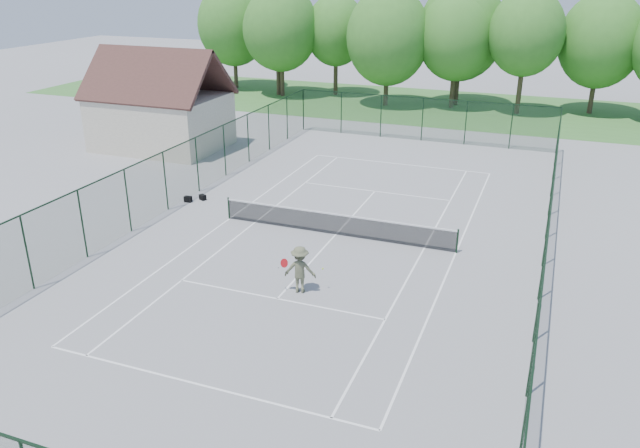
{
  "coord_description": "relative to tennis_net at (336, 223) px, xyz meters",
  "views": [
    {
      "loc": [
        8.71,
        -24.72,
        11.34
      ],
      "look_at": [
        0.0,
        -2.0,
        1.3
      ],
      "focal_mm": 35.0,
      "sensor_mm": 36.0,
      "label": 1
    }
  ],
  "objects": [
    {
      "name": "tennis_player",
      "position": [
        0.56,
        -5.56,
        0.35
      ],
      "size": [
        1.67,
        0.93,
        1.84
      ],
      "color": "#595C40",
      "rests_on": "ground"
    },
    {
      "name": "utility_building",
      "position": [
        -16.0,
        10.0,
        2.54
      ],
      "size": [
        8.6,
        6.27,
        6.63
      ],
      "color": "beige",
      "rests_on": "ground"
    },
    {
      "name": "sports_bag_a",
      "position": [
        -8.64,
        1.31,
        -0.42
      ],
      "size": [
        0.41,
        0.27,
        0.31
      ],
      "primitive_type": "cube",
      "rotation": [
        0.0,
        0.0,
        0.11
      ],
      "color": "black",
      "rests_on": "ground"
    },
    {
      "name": "ground",
      "position": [
        0.0,
        0.0,
        -0.58
      ],
      "size": [
        140.0,
        140.0,
        0.0
      ],
      "primitive_type": "plane",
      "color": "gray",
      "rests_on": "ground"
    },
    {
      "name": "court_lines",
      "position": [
        0.0,
        0.0,
        -0.57
      ],
      "size": [
        11.05,
        23.85,
        0.01
      ],
      "color": "white",
      "rests_on": "ground"
    },
    {
      "name": "tree_line_far",
      "position": [
        0.0,
        30.0,
        5.42
      ],
      "size": [
        39.4,
        6.4,
        9.7
      ],
      "color": "#4A3A28",
      "rests_on": "ground"
    },
    {
      "name": "sports_bag_b",
      "position": [
        -8.09,
        1.85,
        -0.43
      ],
      "size": [
        0.43,
        0.36,
        0.29
      ],
      "primitive_type": "cube",
      "rotation": [
        0.0,
        0.0,
        -0.42
      ],
      "color": "black",
      "rests_on": "ground"
    },
    {
      "name": "fence_enclosure",
      "position": [
        0.0,
        0.0,
        0.98
      ],
      "size": [
        18.05,
        36.05,
        3.02
      ],
      "color": "#1C3D25",
      "rests_on": "ground"
    },
    {
      "name": "tennis_net",
      "position": [
        0.0,
        0.0,
        0.0
      ],
      "size": [
        11.08,
        0.08,
        1.1
      ],
      "color": "black",
      "rests_on": "ground"
    },
    {
      "name": "grass_far",
      "position": [
        0.0,
        30.0,
        -0.57
      ],
      "size": [
        80.0,
        16.0,
        0.01
      ],
      "primitive_type": "cube",
      "color": "#407934",
      "rests_on": "ground"
    }
  ]
}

